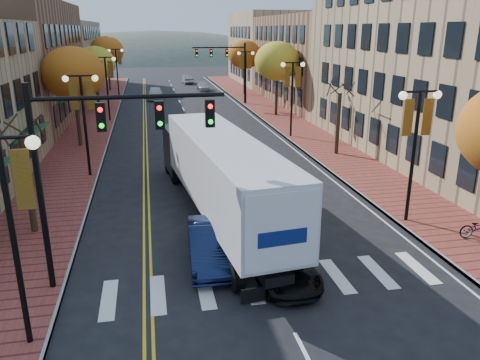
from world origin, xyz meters
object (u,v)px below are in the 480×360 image
black_suv (282,263)px  semi_truck (217,169)px  navy_sedan (210,243)px  bicycle (479,227)px

black_suv → semi_truck: bearing=102.4°
navy_sedan → bicycle: navy_sedan is taller
black_suv → bicycle: bearing=8.8°
bicycle → navy_sedan: bearing=91.6°
navy_sedan → black_suv: (2.33, -1.79, -0.17)m
navy_sedan → black_suv: navy_sedan is taller
semi_truck → bicycle: (10.38, -4.73, -1.77)m
semi_truck → black_suv: size_ratio=3.83×
navy_sedan → bicycle: bearing=1.0°
navy_sedan → black_suv: bearing=-34.8°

